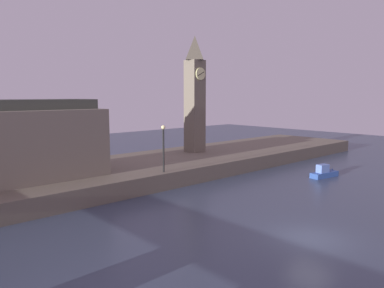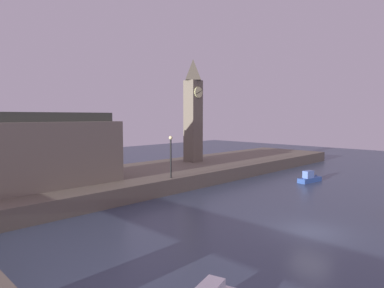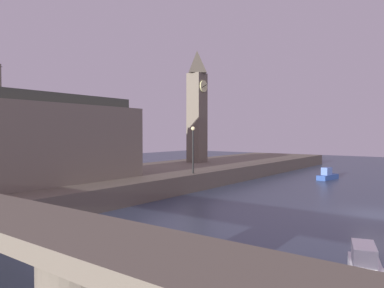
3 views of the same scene
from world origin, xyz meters
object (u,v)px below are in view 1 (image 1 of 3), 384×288
object	(u,v)px
boat_tour_blue	(326,173)
clock_tower	(195,93)
streetlamp	(163,143)
parliament_hall	(14,141)

from	to	relation	value
boat_tour_blue	clock_tower	bearing A→B (deg)	109.11
clock_tower	boat_tour_blue	bearing A→B (deg)	-70.89
streetlamp	boat_tour_blue	size ratio (longest dim) A/B	1.07
parliament_hall	boat_tour_blue	world-z (taller)	parliament_hall
clock_tower	boat_tour_blue	xyz separation A→B (m)	(4.89, -14.13, -8.03)
parliament_hall	boat_tour_blue	distance (m)	28.86
clock_tower	parliament_hall	world-z (taller)	clock_tower
clock_tower	parliament_hall	bearing A→B (deg)	-175.86
clock_tower	streetlamp	world-z (taller)	clock_tower
clock_tower	boat_tour_blue	distance (m)	16.97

